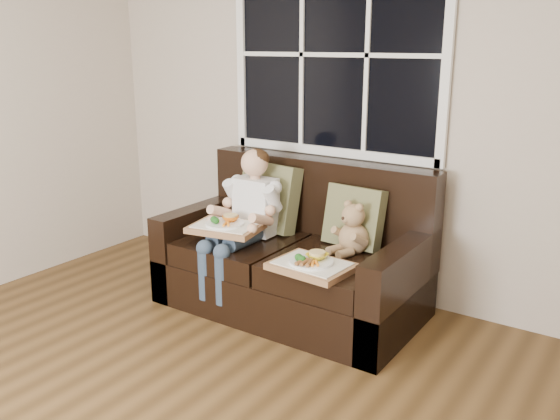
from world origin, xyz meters
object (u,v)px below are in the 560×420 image
Objects in this scene: teddy_bear at (353,232)px; tray_right at (312,265)px; loveseat at (296,262)px; child at (247,209)px; tray_left at (226,226)px.

teddy_bear is 0.41m from tray_right.
teddy_bear is at bearing 85.85° from tray_right.
loveseat is 1.84× the size of child.
tray_left is at bearing -140.80° from loveseat.
loveseat is 0.48m from child.
loveseat is 0.49m from teddy_bear.
tray_right is (0.70, -0.07, -0.09)m from tray_left.
child is at bearing -158.80° from loveseat.
child is 1.93× the size of tray_right.
tray_right is at bearing -78.54° from teddy_bear.
tray_left is at bearing -104.10° from child.
loveseat is 0.53m from tray_left.
loveseat is 3.55× the size of tray_right.
tray_right is at bearing -16.64° from tray_left.
teddy_bear is (0.72, 0.15, -0.07)m from child.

